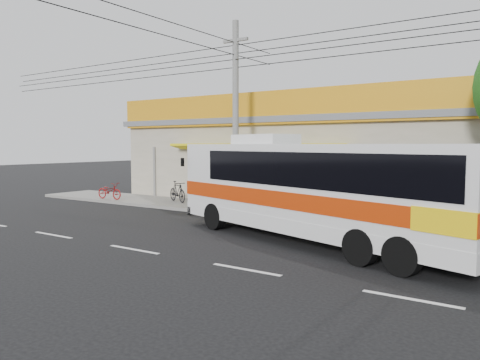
% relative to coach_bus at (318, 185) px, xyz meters
% --- Properties ---
extents(ground, '(120.00, 120.00, 0.00)m').
position_rel_coach_bus_xyz_m(ground, '(-4.22, -1.23, -1.86)').
color(ground, black).
rests_on(ground, ground).
extents(sidewalk, '(30.00, 3.20, 0.15)m').
position_rel_coach_bus_xyz_m(sidewalk, '(-4.22, 4.77, -1.79)').
color(sidewalk, slate).
rests_on(sidewalk, ground).
extents(lane_markings, '(50.00, 0.12, 0.01)m').
position_rel_coach_bus_xyz_m(lane_markings, '(-4.22, -3.73, -1.86)').
color(lane_markings, silver).
rests_on(lane_markings, ground).
extents(storefront_building, '(22.60, 9.20, 5.70)m').
position_rel_coach_bus_xyz_m(storefront_building, '(-4.22, 10.31, 0.44)').
color(storefront_building, gray).
rests_on(storefront_building, ground).
extents(coach_bus, '(11.49, 5.77, 3.48)m').
position_rel_coach_bus_xyz_m(coach_bus, '(0.00, 0.00, 0.00)').
color(coach_bus, silver).
rests_on(coach_bus, ground).
extents(motorbike_red, '(1.74, 0.66, 0.91)m').
position_rel_coach_bus_xyz_m(motorbike_red, '(-14.06, 3.70, -1.26)').
color(motorbike_red, maroon).
rests_on(motorbike_red, sidewalk).
extents(motorbike_dark, '(1.86, 1.19, 1.08)m').
position_rel_coach_bus_xyz_m(motorbike_dark, '(-10.12, 4.81, -1.17)').
color(motorbike_dark, black).
rests_on(motorbike_dark, sidewalk).
extents(utility_pole, '(34.00, 14.00, 8.64)m').
position_rel_coach_bus_xyz_m(utility_pole, '(-6.00, 4.17, 5.26)').
color(utility_pole, slate).
rests_on(utility_pole, ground).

